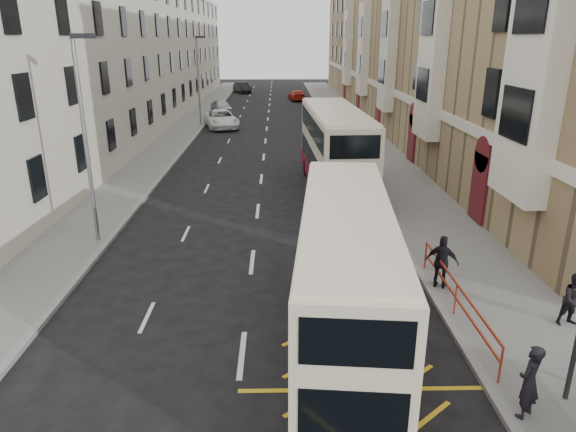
{
  "coord_description": "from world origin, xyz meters",
  "views": [
    {
      "loc": [
        0.99,
        -7.71,
        7.99
      ],
      "look_at": [
        1.34,
        9.43,
        2.02
      ],
      "focal_mm": 32.0,
      "sensor_mm": 36.0,
      "label": 1
    }
  ],
  "objects_px": {
    "double_decker_front": "(345,276)",
    "car_red": "(297,95)",
    "street_lamp_far": "(199,76)",
    "street_lamp_near": "(85,131)",
    "double_decker_rear": "(335,151)",
    "pedestrian_near": "(529,382)",
    "car_silver": "(222,107)",
    "white_van": "(221,119)",
    "pedestrian_far": "(442,262)",
    "pedestrian_mid": "(574,300)",
    "car_dark": "(242,87)"
  },
  "relations": [
    {
      "from": "double_decker_front",
      "to": "car_red",
      "type": "height_order",
      "value": "double_decker_front"
    },
    {
      "from": "street_lamp_far",
      "to": "double_decker_front",
      "type": "relative_size",
      "value": 0.79
    },
    {
      "from": "street_lamp_near",
      "to": "double_decker_front",
      "type": "bearing_deg",
      "value": -39.36
    },
    {
      "from": "double_decker_rear",
      "to": "pedestrian_near",
      "type": "distance_m",
      "value": 18.06
    },
    {
      "from": "double_decker_front",
      "to": "street_lamp_far",
      "type": "bearing_deg",
      "value": 109.22
    },
    {
      "from": "pedestrian_near",
      "to": "car_red",
      "type": "height_order",
      "value": "pedestrian_near"
    },
    {
      "from": "car_silver",
      "to": "double_decker_front",
      "type": "bearing_deg",
      "value": -99.18
    },
    {
      "from": "double_decker_rear",
      "to": "white_van",
      "type": "bearing_deg",
      "value": 108.98
    },
    {
      "from": "double_decker_front",
      "to": "pedestrian_near",
      "type": "bearing_deg",
      "value": -35.71
    },
    {
      "from": "white_van",
      "to": "pedestrian_far",
      "type": "bearing_deg",
      "value": -86.9
    },
    {
      "from": "street_lamp_near",
      "to": "double_decker_front",
      "type": "distance_m",
      "value": 12.06
    },
    {
      "from": "pedestrian_mid",
      "to": "car_red",
      "type": "bearing_deg",
      "value": 91.02
    },
    {
      "from": "double_decker_front",
      "to": "car_dark",
      "type": "height_order",
      "value": "double_decker_front"
    },
    {
      "from": "street_lamp_far",
      "to": "car_red",
      "type": "xyz_separation_m",
      "value": [
        10.01,
        20.53,
        -3.95
      ]
    },
    {
      "from": "street_lamp_near",
      "to": "double_decker_rear",
      "type": "bearing_deg",
      "value": 34.87
    },
    {
      "from": "street_lamp_far",
      "to": "pedestrian_near",
      "type": "height_order",
      "value": "street_lamp_far"
    },
    {
      "from": "pedestrian_near",
      "to": "pedestrian_far",
      "type": "distance_m",
      "value": 6.14
    },
    {
      "from": "double_decker_rear",
      "to": "car_red",
      "type": "bearing_deg",
      "value": 88.21
    },
    {
      "from": "double_decker_front",
      "to": "car_red",
      "type": "distance_m",
      "value": 58.02
    },
    {
      "from": "pedestrian_near",
      "to": "pedestrian_far",
      "type": "relative_size",
      "value": 0.97
    },
    {
      "from": "double_decker_front",
      "to": "car_silver",
      "type": "xyz_separation_m",
      "value": [
        -7.96,
        45.56,
        -1.27
      ]
    },
    {
      "from": "street_lamp_far",
      "to": "double_decker_rear",
      "type": "xyz_separation_m",
      "value": [
        10.39,
        -22.76,
        -2.35
      ]
    },
    {
      "from": "pedestrian_mid",
      "to": "double_decker_rear",
      "type": "bearing_deg",
      "value": 106.06
    },
    {
      "from": "street_lamp_far",
      "to": "car_dark",
      "type": "height_order",
      "value": "street_lamp_far"
    },
    {
      "from": "street_lamp_near",
      "to": "pedestrian_mid",
      "type": "relative_size",
      "value": 5.04
    },
    {
      "from": "pedestrian_mid",
      "to": "street_lamp_far",
      "type": "bearing_deg",
      "value": 108.42
    },
    {
      "from": "street_lamp_far",
      "to": "pedestrian_mid",
      "type": "xyz_separation_m",
      "value": [
        15.75,
        -36.91,
        -3.69
      ]
    },
    {
      "from": "pedestrian_near",
      "to": "car_silver",
      "type": "xyz_separation_m",
      "value": [
        -11.55,
        48.72,
        -0.27
      ]
    },
    {
      "from": "pedestrian_near",
      "to": "pedestrian_far",
      "type": "bearing_deg",
      "value": -130.59
    },
    {
      "from": "pedestrian_near",
      "to": "street_lamp_far",
      "type": "bearing_deg",
      "value": -113.23
    },
    {
      "from": "double_decker_rear",
      "to": "pedestrian_far",
      "type": "xyz_separation_m",
      "value": [
        2.31,
        -11.72,
        -1.23
      ]
    },
    {
      "from": "double_decker_rear",
      "to": "white_van",
      "type": "height_order",
      "value": "double_decker_rear"
    },
    {
      "from": "street_lamp_near",
      "to": "pedestrian_near",
      "type": "height_order",
      "value": "street_lamp_near"
    },
    {
      "from": "street_lamp_far",
      "to": "pedestrian_mid",
      "type": "bearing_deg",
      "value": -66.89
    },
    {
      "from": "double_decker_front",
      "to": "car_silver",
      "type": "relative_size",
      "value": 2.29
    },
    {
      "from": "pedestrian_mid",
      "to": "white_van",
      "type": "distance_m",
      "value": 37.99
    },
    {
      "from": "street_lamp_far",
      "to": "pedestrian_near",
      "type": "relative_size",
      "value": 4.57
    },
    {
      "from": "double_decker_front",
      "to": "car_red",
      "type": "xyz_separation_m",
      "value": [
        0.9,
        58.0,
        -1.34
      ]
    },
    {
      "from": "street_lamp_far",
      "to": "car_red",
      "type": "relative_size",
      "value": 1.69
    },
    {
      "from": "car_silver",
      "to": "car_dark",
      "type": "distance_m",
      "value": 22.89
    },
    {
      "from": "double_decker_front",
      "to": "white_van",
      "type": "bearing_deg",
      "value": 106.58
    },
    {
      "from": "pedestrian_far",
      "to": "car_dark",
      "type": "xyz_separation_m",
      "value": [
        -10.72,
        65.45,
        -0.27
      ]
    },
    {
      "from": "double_decker_rear",
      "to": "pedestrian_mid",
      "type": "xyz_separation_m",
      "value": [
        5.36,
        -14.15,
        -1.34
      ]
    },
    {
      "from": "double_decker_front",
      "to": "double_decker_rear",
      "type": "relative_size",
      "value": 0.9
    },
    {
      "from": "car_silver",
      "to": "car_red",
      "type": "relative_size",
      "value": 0.94
    },
    {
      "from": "street_lamp_near",
      "to": "street_lamp_far",
      "type": "relative_size",
      "value": 1.0
    },
    {
      "from": "double_decker_front",
      "to": "white_van",
      "type": "distance_m",
      "value": 36.7
    },
    {
      "from": "white_van",
      "to": "car_red",
      "type": "xyz_separation_m",
      "value": [
        7.91,
        22.0,
        -0.13
      ]
    },
    {
      "from": "double_decker_front",
      "to": "pedestrian_mid",
      "type": "relative_size",
      "value": 6.4
    },
    {
      "from": "street_lamp_far",
      "to": "pedestrian_mid",
      "type": "height_order",
      "value": "street_lamp_far"
    }
  ]
}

